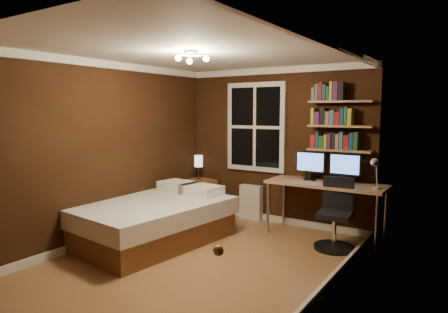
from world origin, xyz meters
The scene contains 24 objects.
floor centered at (0.00, 0.00, 0.00)m, with size 4.20×4.20×0.00m, color olive.
wall_back centered at (0.00, 2.10, 1.25)m, with size 3.20×0.04×2.50m, color black.
wall_left centered at (-1.60, 0.00, 1.25)m, with size 0.04×4.20×2.50m, color black.
wall_right centered at (1.60, 0.00, 1.25)m, with size 0.04×4.20×2.50m, color black.
ceiling centered at (0.00, 0.00, 2.50)m, with size 3.20×4.20×0.02m, color white.
window centered at (-0.35, 2.06, 1.55)m, with size 1.06×0.06×1.46m, color silver.
door centered at (1.59, -1.55, 1.02)m, with size 0.03×0.82×2.05m, color black, non-canonical shape.
door_knob centered at (1.55, -1.85, 1.00)m, with size 0.06×0.06×0.06m, color #C09140.
ceiling_fixture centered at (0.00, -0.10, 2.40)m, with size 0.44×0.44×0.18m, color beige, non-canonical shape.
bookshelf_lower centered at (1.08, 1.98, 1.25)m, with size 0.92×0.22×0.03m, color #987549.
books_row_lower centered at (1.08, 1.98, 1.38)m, with size 0.66×0.16×0.23m, color maroon, non-canonical shape.
bookshelf_middle centered at (1.08, 1.98, 1.60)m, with size 0.92×0.22×0.03m, color #987549.
books_row_middle centered at (1.08, 1.98, 1.73)m, with size 0.54×0.16×0.23m, color navy, non-canonical shape.
bookshelf_upper centered at (1.08, 1.98, 1.95)m, with size 0.92×0.22×0.03m, color #987549.
books_row_upper centered at (1.08, 1.98, 2.08)m, with size 0.48×0.16×0.23m, color #235124, non-canonical shape.
bed centered at (-1.00, 0.25, 0.30)m, with size 1.73×2.24×0.71m.
nightstand centered at (-1.37, 1.85, 0.30)m, with size 0.48×0.48×0.60m, color brown.
bedside_lamp centered at (-1.37, 1.85, 0.82)m, with size 0.15×0.15×0.43m, color beige, non-canonical shape.
radiator centered at (-0.38, 1.99, 0.29)m, with size 0.39×0.13×0.58m, color silver.
desk centered at (0.96, 1.77, 0.74)m, with size 1.67×0.63×0.80m.
monitor_left centered at (0.70, 1.85, 1.01)m, with size 0.45×0.12×0.43m, color black, non-canonical shape.
monitor_right centered at (1.21, 1.85, 1.01)m, with size 0.45×0.12×0.43m, color black, non-canonical shape.
desk_lamp centered at (1.67, 1.61, 1.02)m, with size 0.14×0.32×0.44m, color silver, non-canonical shape.
office_chair centered at (1.24, 1.36, 0.35)m, with size 0.52×0.52×0.94m.
Camera 1 is at (2.83, -3.74, 1.83)m, focal length 32.00 mm.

